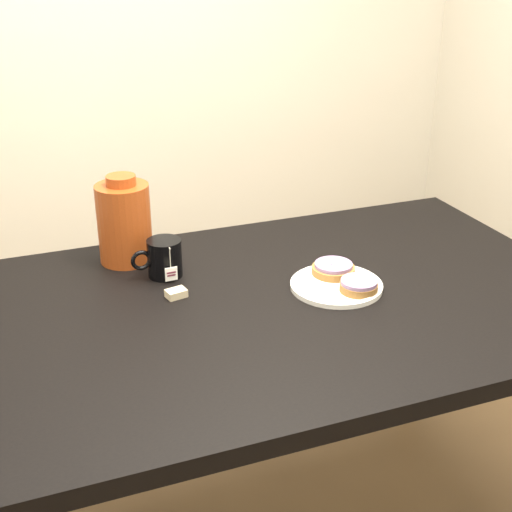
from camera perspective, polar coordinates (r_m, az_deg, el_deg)
name	(u,v)px	position (r m, az deg, el deg)	size (l,w,h in m)	color
table	(286,329)	(1.66, 2.45, -5.83)	(1.40, 0.90, 0.75)	black
plate	(336,285)	(1.67, 6.45, -2.29)	(0.21, 0.21, 0.02)	white
bagel_back	(333,269)	(1.71, 6.21, -1.02)	(0.11, 0.11, 0.03)	brown
bagel_front	(359,286)	(1.63, 8.22, -2.36)	(0.12, 0.12, 0.03)	brown
mug	(164,258)	(1.71, -7.39, -0.15)	(0.13, 0.09, 0.09)	black
teabag_pouch	(176,293)	(1.63, -6.40, -2.99)	(0.04, 0.03, 0.02)	#C6B793
bagel_package	(124,222)	(1.79, -10.50, 2.70)	(0.15, 0.15, 0.22)	maroon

